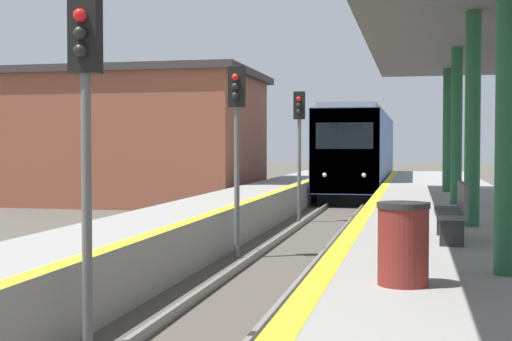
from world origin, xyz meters
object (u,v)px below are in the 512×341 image
at_px(train, 360,152).
at_px(trash_bin, 403,244).
at_px(signal_near, 85,105).
at_px(signal_far, 299,131).
at_px(signal_mid, 237,124).
at_px(bench, 454,210).

bearing_deg(train, trash_bin, -84.94).
height_order(signal_near, signal_far, same).
height_order(signal_mid, signal_far, same).
height_order(train, trash_bin, train).
distance_m(signal_far, trash_bin, 15.70).
bearing_deg(signal_mid, signal_near, -89.42).
height_order(signal_far, bench, signal_far).
xyz_separation_m(train, signal_mid, (-1.16, -21.57, 0.82)).
distance_m(signal_near, signal_far, 15.25).
relative_size(signal_near, bench, 2.59).
relative_size(signal_near, signal_far, 1.00).
relative_size(signal_far, bench, 2.59).
bearing_deg(signal_near, bench, 41.02).
xyz_separation_m(train, signal_near, (-1.08, -29.19, 0.82)).
height_order(signal_near, bench, signal_near).
bearing_deg(trash_bin, train, 95.06).
bearing_deg(signal_near, signal_mid, 90.58).
bearing_deg(trash_bin, signal_near, -179.49).
height_order(train, bench, train).
bearing_deg(signal_far, bench, -69.49).
bearing_deg(signal_mid, train, 86.93).
relative_size(trash_bin, bench, 0.54).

